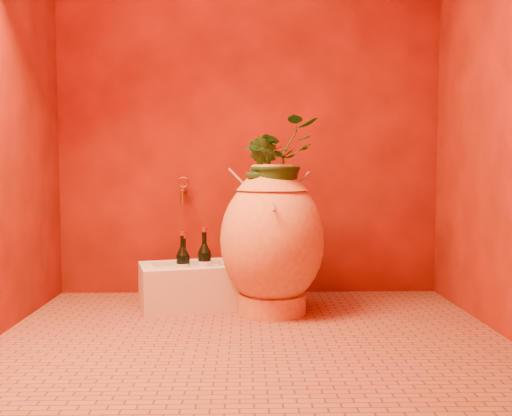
{
  "coord_description": "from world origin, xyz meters",
  "views": [
    {
      "loc": [
        -0.03,
        -2.78,
        0.83
      ],
      "look_at": [
        0.03,
        0.35,
        0.61
      ],
      "focal_mm": 40.0,
      "sensor_mm": 36.0,
      "label": 1
    }
  ],
  "objects_px": {
    "wine_bottle_b": "(183,266)",
    "wine_bottle_c": "(204,264)",
    "amphora": "(272,240)",
    "wine_bottle_a": "(184,267)",
    "wall_tap": "(183,189)",
    "stone_basin": "(188,287)"
  },
  "relations": [
    {
      "from": "wine_bottle_b",
      "to": "wine_bottle_c",
      "type": "height_order",
      "value": "wine_bottle_c"
    },
    {
      "from": "amphora",
      "to": "wine_bottle_b",
      "type": "height_order",
      "value": "amphora"
    },
    {
      "from": "wall_tap",
      "to": "stone_basin",
      "type": "bearing_deg",
      "value": -79.71
    },
    {
      "from": "wine_bottle_c",
      "to": "wine_bottle_a",
      "type": "bearing_deg",
      "value": -160.32
    },
    {
      "from": "wall_tap",
      "to": "wine_bottle_b",
      "type": "bearing_deg",
      "value": -85.0
    },
    {
      "from": "wine_bottle_b",
      "to": "wall_tap",
      "type": "xyz_separation_m",
      "value": [
        -0.03,
        0.35,
        0.44
      ]
    },
    {
      "from": "amphora",
      "to": "stone_basin",
      "type": "xyz_separation_m",
      "value": [
        -0.49,
        0.13,
        -0.3
      ]
    },
    {
      "from": "wine_bottle_a",
      "to": "wall_tap",
      "type": "bearing_deg",
      "value": 96.15
    },
    {
      "from": "wine_bottle_b",
      "to": "wall_tap",
      "type": "height_order",
      "value": "wall_tap"
    },
    {
      "from": "wine_bottle_b",
      "to": "wine_bottle_c",
      "type": "bearing_deg",
      "value": 20.2
    },
    {
      "from": "wine_bottle_a",
      "to": "wall_tap",
      "type": "xyz_separation_m",
      "value": [
        -0.04,
        0.35,
        0.45
      ]
    },
    {
      "from": "stone_basin",
      "to": "wine_bottle_b",
      "type": "relative_size",
      "value": 1.99
    },
    {
      "from": "amphora",
      "to": "wine_bottle_c",
      "type": "xyz_separation_m",
      "value": [
        -0.4,
        0.15,
        -0.16
      ]
    },
    {
      "from": "wine_bottle_b",
      "to": "wall_tap",
      "type": "distance_m",
      "value": 0.57
    },
    {
      "from": "amphora",
      "to": "wine_bottle_c",
      "type": "distance_m",
      "value": 0.45
    },
    {
      "from": "wall_tap",
      "to": "wine_bottle_a",
      "type": "bearing_deg",
      "value": -83.85
    },
    {
      "from": "wine_bottle_a",
      "to": "wine_bottle_b",
      "type": "distance_m",
      "value": 0.01
    },
    {
      "from": "amphora",
      "to": "wine_bottle_b",
      "type": "relative_size",
      "value": 2.68
    },
    {
      "from": "wine_bottle_b",
      "to": "wall_tap",
      "type": "bearing_deg",
      "value": 95.0
    },
    {
      "from": "stone_basin",
      "to": "wine_bottle_a",
      "type": "xyz_separation_m",
      "value": [
        -0.02,
        -0.02,
        0.12
      ]
    },
    {
      "from": "amphora",
      "to": "wine_bottle_c",
      "type": "bearing_deg",
      "value": 159.79
    },
    {
      "from": "wine_bottle_a",
      "to": "wall_tap",
      "type": "height_order",
      "value": "wall_tap"
    }
  ]
}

